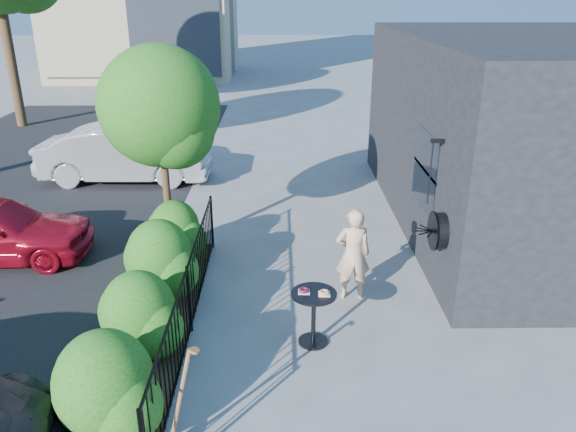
{
  "coord_description": "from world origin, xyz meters",
  "views": [
    {
      "loc": [
        -0.12,
        -7.31,
        4.84
      ],
      "look_at": [
        -0.0,
        1.69,
        1.2
      ],
      "focal_mm": 35.0,
      "sensor_mm": 36.0,
      "label": 1
    }
  ],
  "objects_px": {
    "woman": "(353,254)",
    "shovel": "(178,407)",
    "cafe_table": "(314,308)",
    "car_silver": "(126,154)",
    "patio_tree": "(163,114)"
  },
  "relations": [
    {
      "from": "woman",
      "to": "shovel",
      "type": "bearing_deg",
      "value": 54.53
    },
    {
      "from": "cafe_table",
      "to": "car_silver",
      "type": "height_order",
      "value": "car_silver"
    },
    {
      "from": "patio_tree",
      "to": "woman",
      "type": "xyz_separation_m",
      "value": [
        3.29,
        -1.77,
        -1.96
      ]
    },
    {
      "from": "cafe_table",
      "to": "car_silver",
      "type": "relative_size",
      "value": 0.2
    },
    {
      "from": "patio_tree",
      "to": "cafe_table",
      "type": "height_order",
      "value": "patio_tree"
    },
    {
      "from": "woman",
      "to": "shovel",
      "type": "height_order",
      "value": "woman"
    },
    {
      "from": "woman",
      "to": "shovel",
      "type": "distance_m",
      "value": 4.12
    },
    {
      "from": "patio_tree",
      "to": "shovel",
      "type": "distance_m",
      "value": 5.69
    },
    {
      "from": "cafe_table",
      "to": "shovel",
      "type": "relative_size",
      "value": 0.63
    },
    {
      "from": "cafe_table",
      "to": "woman",
      "type": "xyz_separation_m",
      "value": [
        0.71,
        1.32,
        0.22
      ]
    },
    {
      "from": "car_silver",
      "to": "patio_tree",
      "type": "bearing_deg",
      "value": -154.57
    },
    {
      "from": "cafe_table",
      "to": "woman",
      "type": "distance_m",
      "value": 1.52
    },
    {
      "from": "patio_tree",
      "to": "shovel",
      "type": "height_order",
      "value": "patio_tree"
    },
    {
      "from": "patio_tree",
      "to": "shovel",
      "type": "xyz_separation_m",
      "value": [
        0.98,
        -5.17,
        -2.14
      ]
    },
    {
      "from": "patio_tree",
      "to": "cafe_table",
      "type": "distance_m",
      "value": 4.58
    }
  ]
}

